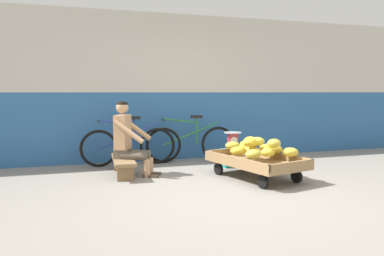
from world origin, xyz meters
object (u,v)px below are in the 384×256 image
(vendor_seated, at_px, (128,139))
(banana_cart, at_px, (256,162))
(weighing_scale, at_px, (233,140))
(bicycle_far_left, at_px, (191,143))
(plastic_crate, at_px, (233,158))
(low_bench, at_px, (123,162))
(bicycle_near_left, at_px, (129,145))
(shopping_bag, at_px, (254,164))

(vendor_seated, bearing_deg, banana_cart, -24.02)
(weighing_scale, height_order, bicycle_far_left, bicycle_far_left)
(plastic_crate, xyz_separation_m, weighing_scale, (0.00, -0.00, 0.30))
(weighing_scale, relative_size, bicycle_far_left, 0.18)
(banana_cart, distance_m, vendor_seated, 1.95)
(banana_cart, relative_size, vendor_seated, 1.41)
(low_bench, distance_m, vendor_seated, 0.38)
(bicycle_near_left, bearing_deg, shopping_bag, -31.04)
(bicycle_near_left, xyz_separation_m, bicycle_far_left, (1.14, -0.01, 0.00))
(plastic_crate, height_order, bicycle_far_left, bicycle_far_left)
(plastic_crate, bearing_deg, bicycle_near_left, 159.64)
(weighing_scale, xyz_separation_m, bicycle_near_left, (-1.69, 0.63, -0.10))
(banana_cart, distance_m, weighing_scale, 0.99)
(shopping_bag, bearing_deg, low_bench, 170.51)
(vendor_seated, xyz_separation_m, bicycle_near_left, (0.12, 0.81, -0.21))
(shopping_bag, bearing_deg, weighing_scale, 108.50)
(weighing_scale, xyz_separation_m, shopping_bag, (0.16, -0.49, -0.33))
(plastic_crate, bearing_deg, low_bench, -175.59)
(vendor_seated, bearing_deg, plastic_crate, 5.83)
(low_bench, xyz_separation_m, bicycle_far_left, (1.33, 0.76, 0.15))
(bicycle_far_left, bearing_deg, bicycle_near_left, 179.57)
(bicycle_far_left, bearing_deg, weighing_scale, -48.14)
(bicycle_near_left, bearing_deg, vendor_seated, -98.31)
(weighing_scale, distance_m, shopping_bag, 0.61)
(banana_cart, distance_m, bicycle_near_left, 2.29)
(banana_cart, bearing_deg, bicycle_near_left, 135.78)
(low_bench, relative_size, shopping_bag, 4.64)
(banana_cart, relative_size, low_bench, 1.44)
(low_bench, bearing_deg, weighing_scale, 4.37)
(bicycle_near_left, bearing_deg, weighing_scale, -20.39)
(shopping_bag, bearing_deg, vendor_seated, 171.25)
(plastic_crate, relative_size, bicycle_near_left, 0.22)
(banana_cart, distance_m, plastic_crate, 0.97)
(plastic_crate, bearing_deg, vendor_seated, -174.17)
(banana_cart, relative_size, bicycle_near_left, 0.97)
(banana_cart, xyz_separation_m, plastic_crate, (0.05, 0.97, -0.09))
(vendor_seated, distance_m, weighing_scale, 1.82)
(banana_cart, relative_size, weighing_scale, 5.34)
(plastic_crate, height_order, bicycle_near_left, bicycle_near_left)
(vendor_seated, xyz_separation_m, weighing_scale, (1.81, 0.18, -0.11))
(bicycle_far_left, xyz_separation_m, shopping_bag, (0.72, -1.11, -0.23))
(low_bench, height_order, weighing_scale, weighing_scale)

